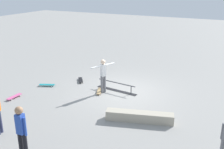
{
  "coord_description": "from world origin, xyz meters",
  "views": [
    {
      "loc": [
        -4.96,
        11.12,
        5.09
      ],
      "look_at": [
        0.33,
        0.55,
        1.0
      ],
      "focal_mm": 42.96,
      "sensor_mm": 36.0,
      "label": 1
    }
  ],
  "objects_px": {
    "skate_ledge": "(139,117)",
    "bystander_blue_shirt": "(21,130)",
    "loose_skateboard_black": "(81,80)",
    "skateboard_main": "(99,91)",
    "grind_rail": "(117,87)",
    "skater_main": "(103,74)",
    "loose_skateboard_teal": "(47,85)",
    "loose_skateboard_pink": "(14,97)"
  },
  "relations": [
    {
      "from": "skate_ledge",
      "to": "bystander_blue_shirt",
      "type": "distance_m",
      "value": 4.46
    },
    {
      "from": "grind_rail",
      "to": "loose_skateboard_pink",
      "type": "distance_m",
      "value": 4.84
    },
    {
      "from": "skater_main",
      "to": "loose_skateboard_black",
      "type": "bearing_deg",
      "value": -88.41
    },
    {
      "from": "skate_ledge",
      "to": "grind_rail",
      "type": "bearing_deg",
      "value": -48.15
    },
    {
      "from": "loose_skateboard_teal",
      "to": "loose_skateboard_black",
      "type": "height_order",
      "value": "same"
    },
    {
      "from": "grind_rail",
      "to": "loose_skateboard_pink",
      "type": "height_order",
      "value": "grind_rail"
    },
    {
      "from": "grind_rail",
      "to": "skate_ledge",
      "type": "distance_m",
      "value": 3.18
    },
    {
      "from": "skate_ledge",
      "to": "loose_skateboard_black",
      "type": "xyz_separation_m",
      "value": [
        4.44,
        -2.7,
        -0.11
      ]
    },
    {
      "from": "loose_skateboard_black",
      "to": "skateboard_main",
      "type": "bearing_deg",
      "value": 25.14
    },
    {
      "from": "skateboard_main",
      "to": "loose_skateboard_teal",
      "type": "xyz_separation_m",
      "value": [
        2.83,
        0.48,
        0.0
      ]
    },
    {
      "from": "skater_main",
      "to": "loose_skateboard_pink",
      "type": "xyz_separation_m",
      "value": [
        3.36,
        2.45,
        -0.89
      ]
    },
    {
      "from": "skater_main",
      "to": "grind_rail",
      "type": "bearing_deg",
      "value": 159.77
    },
    {
      "from": "skater_main",
      "to": "loose_skateboard_pink",
      "type": "distance_m",
      "value": 4.26
    },
    {
      "from": "skate_ledge",
      "to": "loose_skateboard_pink",
      "type": "distance_m",
      "value": 6.0
    },
    {
      "from": "skater_main",
      "to": "bystander_blue_shirt",
      "type": "distance_m",
      "value": 5.65
    },
    {
      "from": "skate_ledge",
      "to": "bystander_blue_shirt",
      "type": "xyz_separation_m",
      "value": [
        2.28,
        3.75,
        0.8
      ]
    },
    {
      "from": "skateboard_main",
      "to": "loose_skateboard_teal",
      "type": "relative_size",
      "value": 1.0
    },
    {
      "from": "skater_main",
      "to": "bystander_blue_shirt",
      "type": "height_order",
      "value": "bystander_blue_shirt"
    },
    {
      "from": "grind_rail",
      "to": "loose_skateboard_teal",
      "type": "xyz_separation_m",
      "value": [
        3.48,
        1.06,
        -0.12
      ]
    },
    {
      "from": "grind_rail",
      "to": "skater_main",
      "type": "distance_m",
      "value": 1.03
    },
    {
      "from": "grind_rail",
      "to": "loose_skateboard_teal",
      "type": "bearing_deg",
      "value": 23.14
    },
    {
      "from": "loose_skateboard_pink",
      "to": "skate_ledge",
      "type": "bearing_deg",
      "value": 95.97
    },
    {
      "from": "skate_ledge",
      "to": "loose_skateboard_black",
      "type": "bearing_deg",
      "value": -31.25
    },
    {
      "from": "grind_rail",
      "to": "bystander_blue_shirt",
      "type": "xyz_separation_m",
      "value": [
        0.17,
        6.11,
        0.8
      ]
    },
    {
      "from": "skate_ledge",
      "to": "skateboard_main",
      "type": "height_order",
      "value": "skate_ledge"
    },
    {
      "from": "loose_skateboard_black",
      "to": "grind_rail",
      "type": "bearing_deg",
      "value": 45.52
    },
    {
      "from": "loose_skateboard_black",
      "to": "skater_main",
      "type": "bearing_deg",
      "value": 29.92
    },
    {
      "from": "bystander_blue_shirt",
      "to": "loose_skateboard_teal",
      "type": "relative_size",
      "value": 2.14
    },
    {
      "from": "loose_skateboard_pink",
      "to": "loose_skateboard_black",
      "type": "relative_size",
      "value": 1.05
    },
    {
      "from": "grind_rail",
      "to": "bystander_blue_shirt",
      "type": "bearing_deg",
      "value": 94.67
    },
    {
      "from": "skater_main",
      "to": "skateboard_main",
      "type": "xyz_separation_m",
      "value": [
        0.17,
        0.1,
        -0.89
      ]
    },
    {
      "from": "bystander_blue_shirt",
      "to": "skate_ledge",
      "type": "bearing_deg",
      "value": -125.6
    },
    {
      "from": "skater_main",
      "to": "skateboard_main",
      "type": "distance_m",
      "value": 0.91
    },
    {
      "from": "skate_ledge",
      "to": "loose_skateboard_teal",
      "type": "bearing_deg",
      "value": -13.15
    },
    {
      "from": "grind_rail",
      "to": "loose_skateboard_teal",
      "type": "distance_m",
      "value": 3.64
    },
    {
      "from": "grind_rail",
      "to": "loose_skateboard_black",
      "type": "relative_size",
      "value": 2.91
    },
    {
      "from": "skate_ledge",
      "to": "skater_main",
      "type": "bearing_deg",
      "value": -35.97
    },
    {
      "from": "skate_ledge",
      "to": "loose_skateboard_teal",
      "type": "height_order",
      "value": "skate_ledge"
    },
    {
      "from": "loose_skateboard_pink",
      "to": "loose_skateboard_teal",
      "type": "xyz_separation_m",
      "value": [
        -0.37,
        -1.87,
        0.0
      ]
    },
    {
      "from": "skate_ledge",
      "to": "loose_skateboard_black",
      "type": "height_order",
      "value": "skate_ledge"
    },
    {
      "from": "grind_rail",
      "to": "skate_ledge",
      "type": "relative_size",
      "value": 0.86
    },
    {
      "from": "skateboard_main",
      "to": "loose_skateboard_pink",
      "type": "xyz_separation_m",
      "value": [
        3.2,
        2.35,
        0.0
      ]
    }
  ]
}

